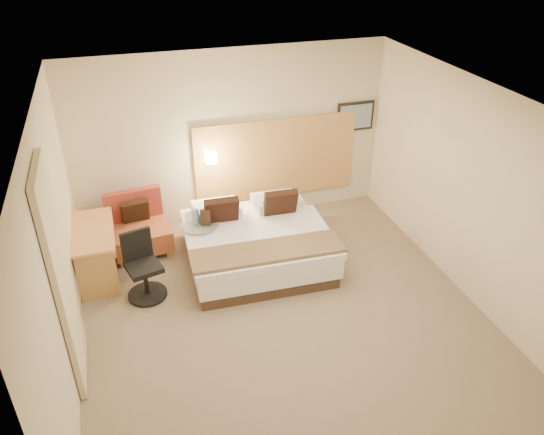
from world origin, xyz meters
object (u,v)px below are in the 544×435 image
object	(u,v)px
bed	(256,242)
side_table	(201,240)
lounge_chair	(139,229)
desk_chair	(143,271)
desk	(96,239)

from	to	relation	value
bed	side_table	bearing A→B (deg)	162.37
side_table	lounge_chair	bearing A→B (deg)	145.87
bed	lounge_chair	xyz separation A→B (m)	(-1.54, 0.78, 0.03)
desk_chair	desk	bearing A→B (deg)	130.88
side_table	desk	bearing A→B (deg)	177.45
bed	side_table	xyz separation A→B (m)	(-0.74, 0.23, 0.02)
desk	lounge_chair	bearing A→B (deg)	40.23
lounge_chair	desk	xyz separation A→B (m)	(-0.57, -0.48, 0.23)
bed	desk_chair	world-z (taller)	bed
lounge_chair	side_table	distance (m)	0.97
lounge_chair	desk	world-z (taller)	lounge_chair
bed	desk_chair	size ratio (longest dim) A/B	2.25
side_table	desk	size ratio (longest dim) A/B	0.58
lounge_chair	desk_chair	xyz separation A→B (m)	(-0.04, -1.10, 0.02)
bed	lounge_chair	bearing A→B (deg)	153.19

